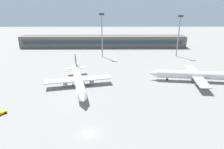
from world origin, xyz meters
TOP-DOWN VIEW (x-y plane):
  - ground_plane at (0.00, 40.00)m, footprint 400.00×400.00m
  - terminal_building at (0.00, 111.76)m, footprint 129.28×12.13m
  - airplane_near at (-7.91, 33.03)m, footprint 28.79×40.66m
  - airplane_mid at (44.35, 38.82)m, footprint 41.27×28.94m
  - baggage_tug_yellow at (-30.63, 10.18)m, footprint 3.64×3.57m
  - floodlight_tower_west at (0.44, 81.75)m, footprint 3.20×0.80m
  - floodlight_tower_east at (50.03, 83.02)m, footprint 3.20×0.80m

SIDE VIEW (x-z plane):
  - ground_plane at x=0.00m, z-range 0.00..0.00m
  - baggage_tug_yellow at x=-30.63m, z-range -0.08..1.67m
  - airplane_near at x=-7.91m, z-range -1.98..8.18m
  - airplane_mid at x=44.35m, z-range -1.99..8.21m
  - terminal_building at x=0.00m, z-range 0.00..9.00m
  - floodlight_tower_east at x=50.03m, z-range 2.03..28.70m
  - floodlight_tower_west at x=0.44m, z-range 2.05..30.00m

